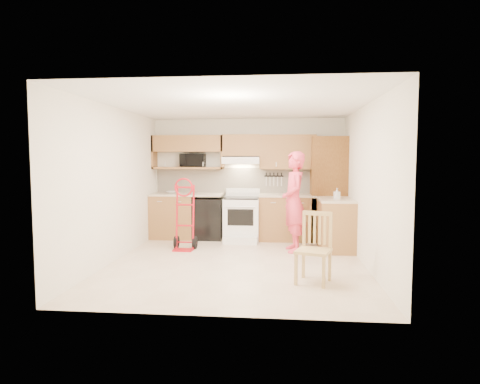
# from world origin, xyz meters

# --- Properties ---
(floor) EXTENTS (4.00, 4.50, 0.02)m
(floor) POSITION_xyz_m (0.00, 0.00, -0.01)
(floor) COLOR beige
(floor) RESTS_ON ground
(ceiling) EXTENTS (4.00, 4.50, 0.02)m
(ceiling) POSITION_xyz_m (0.00, 0.00, 2.51)
(ceiling) COLOR white
(ceiling) RESTS_ON ground
(wall_back) EXTENTS (4.00, 0.02, 2.50)m
(wall_back) POSITION_xyz_m (0.00, 2.26, 1.25)
(wall_back) COLOR silver
(wall_back) RESTS_ON ground
(wall_front) EXTENTS (4.00, 0.02, 2.50)m
(wall_front) POSITION_xyz_m (0.00, -2.26, 1.25)
(wall_front) COLOR silver
(wall_front) RESTS_ON ground
(wall_left) EXTENTS (0.02, 4.50, 2.50)m
(wall_left) POSITION_xyz_m (-2.01, 0.00, 1.25)
(wall_left) COLOR silver
(wall_left) RESTS_ON ground
(wall_right) EXTENTS (0.02, 4.50, 2.50)m
(wall_right) POSITION_xyz_m (2.01, 0.00, 1.25)
(wall_right) COLOR silver
(wall_right) RESTS_ON ground
(backsplash) EXTENTS (3.92, 0.03, 0.55)m
(backsplash) POSITION_xyz_m (0.00, 2.23, 1.20)
(backsplash) COLOR beige
(backsplash) RESTS_ON wall_back
(lower_cab_left) EXTENTS (0.90, 0.60, 0.90)m
(lower_cab_left) POSITION_xyz_m (-1.55, 1.95, 0.45)
(lower_cab_left) COLOR brown
(lower_cab_left) RESTS_ON ground
(dishwasher) EXTENTS (0.60, 0.60, 0.85)m
(dishwasher) POSITION_xyz_m (-0.80, 1.95, 0.42)
(dishwasher) COLOR black
(dishwasher) RESTS_ON ground
(lower_cab_right) EXTENTS (1.14, 0.60, 0.90)m
(lower_cab_right) POSITION_xyz_m (0.83, 1.95, 0.45)
(lower_cab_right) COLOR brown
(lower_cab_right) RESTS_ON ground
(countertop_left) EXTENTS (1.50, 0.63, 0.04)m
(countertop_left) POSITION_xyz_m (-1.25, 1.95, 0.92)
(countertop_left) COLOR #C4B194
(countertop_left) RESTS_ON lower_cab_left
(countertop_right) EXTENTS (1.14, 0.63, 0.04)m
(countertop_right) POSITION_xyz_m (0.83, 1.95, 0.92)
(countertop_right) COLOR #C4B194
(countertop_right) RESTS_ON lower_cab_right
(cab_return_right) EXTENTS (0.60, 1.00, 0.90)m
(cab_return_right) POSITION_xyz_m (1.70, 1.15, 0.45)
(cab_return_right) COLOR brown
(cab_return_right) RESTS_ON ground
(countertop_return) EXTENTS (0.63, 1.00, 0.04)m
(countertop_return) POSITION_xyz_m (1.70, 1.15, 0.92)
(countertop_return) COLOR #C4B194
(countertop_return) RESTS_ON cab_return_right
(pantry_tall) EXTENTS (0.70, 0.60, 2.10)m
(pantry_tall) POSITION_xyz_m (1.65, 1.95, 1.05)
(pantry_tall) COLOR brown
(pantry_tall) RESTS_ON ground
(upper_cab_left) EXTENTS (1.50, 0.33, 0.34)m
(upper_cab_left) POSITION_xyz_m (-1.25, 2.08, 1.98)
(upper_cab_left) COLOR brown
(upper_cab_left) RESTS_ON wall_back
(upper_shelf_mw) EXTENTS (1.50, 0.33, 0.04)m
(upper_shelf_mw) POSITION_xyz_m (-1.25, 2.08, 1.47)
(upper_shelf_mw) COLOR brown
(upper_shelf_mw) RESTS_ON wall_back
(upper_cab_center) EXTENTS (0.76, 0.33, 0.44)m
(upper_cab_center) POSITION_xyz_m (-0.12, 2.08, 1.94)
(upper_cab_center) COLOR brown
(upper_cab_center) RESTS_ON wall_back
(upper_cab_right) EXTENTS (1.14, 0.33, 0.70)m
(upper_cab_right) POSITION_xyz_m (0.83, 2.08, 1.80)
(upper_cab_right) COLOR brown
(upper_cab_right) RESTS_ON wall_back
(range_hood) EXTENTS (0.76, 0.46, 0.14)m
(range_hood) POSITION_xyz_m (-0.12, 2.02, 1.63)
(range_hood) COLOR white
(range_hood) RESTS_ON wall_back
(knife_strip) EXTENTS (0.40, 0.05, 0.29)m
(knife_strip) POSITION_xyz_m (0.55, 2.21, 1.24)
(knife_strip) COLOR black
(knife_strip) RESTS_ON backsplash
(microwave) EXTENTS (0.51, 0.35, 0.28)m
(microwave) POSITION_xyz_m (-1.15, 2.08, 1.63)
(microwave) COLOR black
(microwave) RESTS_ON upper_shelf_mw
(range) EXTENTS (0.71, 0.93, 1.04)m
(range) POSITION_xyz_m (-0.09, 1.78, 0.52)
(range) COLOR white
(range) RESTS_ON ground
(person) EXTENTS (0.54, 0.72, 1.79)m
(person) POSITION_xyz_m (0.93, 0.92, 0.90)
(person) COLOR #E73C53
(person) RESTS_ON ground
(hand_truck) EXTENTS (0.48, 0.44, 1.19)m
(hand_truck) POSITION_xyz_m (-1.06, 0.86, 0.59)
(hand_truck) COLOR red
(hand_truck) RESTS_ON ground
(dining_chair) EXTENTS (0.55, 0.58, 0.95)m
(dining_chair) POSITION_xyz_m (1.13, -0.96, 0.47)
(dining_chair) COLOR tan
(dining_chair) RESTS_ON ground
(soap_bottle) EXTENTS (0.11, 0.12, 0.20)m
(soap_bottle) POSITION_xyz_m (1.70, 1.06, 1.04)
(soap_bottle) COLOR white
(soap_bottle) RESTS_ON countertop_return
(bowl) EXTENTS (0.24, 0.24, 0.05)m
(bowl) POSITION_xyz_m (-1.58, 1.95, 0.96)
(bowl) COLOR white
(bowl) RESTS_ON countertop_left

